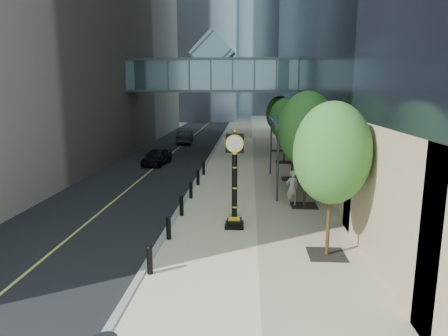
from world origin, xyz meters
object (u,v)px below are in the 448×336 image
at_px(car_near, 157,156).
at_px(car_far, 185,137).
at_px(pedestrian, 292,188).
at_px(street_clock, 235,186).

height_order(car_near, car_far, car_far).
relative_size(pedestrian, car_near, 0.48).
distance_m(street_clock, car_far, 29.28).
distance_m(street_clock, car_near, 16.75).
height_order(pedestrian, car_near, pedestrian).
xyz_separation_m(street_clock, car_near, (-7.06, 15.13, -1.29)).
height_order(street_clock, pedestrian, street_clock).
bearing_deg(street_clock, car_far, 104.05).
xyz_separation_m(car_near, car_far, (0.22, 13.31, 0.06)).
bearing_deg(car_far, pedestrian, 107.82).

